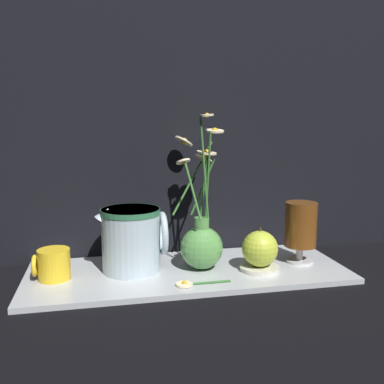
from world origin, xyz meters
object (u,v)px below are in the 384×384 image
Objects in this scene: ceramic_pitcher at (132,237)px; tea_glass at (301,226)px; vase_with_flowers at (201,240)px; yellow_mug at (53,265)px; orange_fruit at (260,249)px.

ceramic_pitcher reaches higher than tea_glass.
tea_glass is (0.24, -0.01, 0.02)m from vase_with_flowers.
ceramic_pitcher is 0.40m from tea_glass.
vase_with_flowers is 2.24× the size of ceramic_pitcher.
vase_with_flowers is 0.24m from tea_glass.
ceramic_pitcher is (0.17, 0.02, 0.05)m from yellow_mug.
vase_with_flowers reaches higher than ceramic_pitcher.
tea_glass is at bearing -3.70° from ceramic_pitcher.
ceramic_pitcher reaches higher than yellow_mug.
yellow_mug is 0.87× the size of orange_fruit.
orange_fruit is at bearing -4.66° from yellow_mug.
yellow_mug is (-0.33, -0.00, -0.03)m from vase_with_flowers.
ceramic_pitcher is at bearing 173.72° from vase_with_flowers.
yellow_mug is 0.18m from ceramic_pitcher.
vase_with_flowers is 3.94× the size of orange_fruit.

